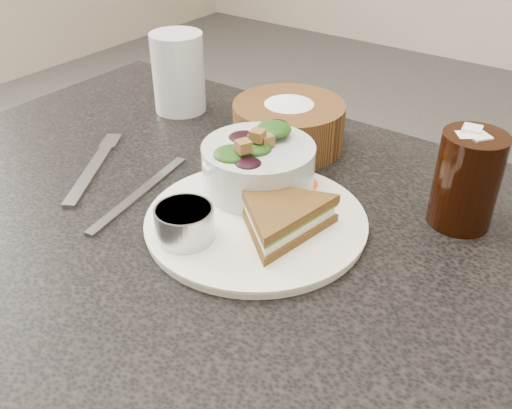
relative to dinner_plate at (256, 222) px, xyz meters
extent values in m
cylinder|color=white|center=(0.00, 0.00, 0.00)|extent=(0.26, 0.26, 0.01)
cylinder|color=#ABADB0|center=(-0.04, -0.08, 0.03)|extent=(0.08, 0.08, 0.04)
cone|color=#FF6200|center=(0.00, 0.09, 0.02)|extent=(0.07, 0.07, 0.02)
cube|color=#ACB0B7|center=(-0.26, -0.03, 0.00)|extent=(0.11, 0.16, 0.00)
cube|color=#999A9A|center=(-0.16, -0.03, 0.00)|extent=(0.05, 0.20, 0.00)
cylinder|color=silver|center=(-0.30, 0.20, 0.06)|extent=(0.09, 0.09, 0.13)
camera|label=1|loc=(0.32, -0.45, 0.38)|focal=40.00mm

